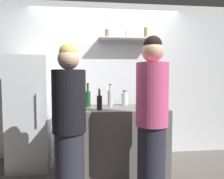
# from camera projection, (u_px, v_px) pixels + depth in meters

# --- Properties ---
(back_wall_assembly) EXTENTS (4.80, 0.32, 2.60)m
(back_wall_assembly) POSITION_uv_depth(u_px,v_px,m) (106.00, 80.00, 3.47)
(back_wall_assembly) COLOR white
(back_wall_assembly) RESTS_ON ground
(refrigerator) EXTENTS (0.58, 0.59, 1.66)m
(refrigerator) POSITION_uv_depth(u_px,v_px,m) (31.00, 112.00, 2.98)
(refrigerator) COLOR silver
(refrigerator) RESTS_ON ground
(counter) EXTENTS (1.45, 0.68, 0.93)m
(counter) POSITION_uv_depth(u_px,v_px,m) (112.00, 141.00, 2.79)
(counter) COLOR #66605B
(counter) RESTS_ON ground
(baking_pan) EXTENTS (0.34, 0.24, 0.05)m
(baking_pan) POSITION_uv_depth(u_px,v_px,m) (152.00, 107.00, 2.66)
(baking_pan) COLOR gray
(baking_pan) RESTS_ON counter
(utensil_holder) EXTENTS (0.12, 0.12, 0.22)m
(utensil_holder) POSITION_uv_depth(u_px,v_px,m) (67.00, 105.00, 2.57)
(utensil_holder) COLOR #B2B2B7
(utensil_holder) RESTS_ON counter
(wine_bottle_dark_glass) EXTENTS (0.07, 0.07, 0.28)m
(wine_bottle_dark_glass) POSITION_uv_depth(u_px,v_px,m) (99.00, 102.00, 2.57)
(wine_bottle_dark_glass) COLOR black
(wine_bottle_dark_glass) RESTS_ON counter
(wine_bottle_pale_glass) EXTENTS (0.07, 0.07, 0.32)m
(wine_bottle_pale_glass) POSITION_uv_depth(u_px,v_px,m) (110.00, 98.00, 2.83)
(wine_bottle_pale_glass) COLOR #B2BFB2
(wine_bottle_pale_glass) RESTS_ON counter
(wine_bottle_green_glass) EXTENTS (0.08, 0.08, 0.33)m
(wine_bottle_green_glass) POSITION_uv_depth(u_px,v_px,m) (88.00, 98.00, 2.83)
(wine_bottle_green_glass) COLOR #19471E
(wine_bottle_green_glass) RESTS_ON counter
(water_bottle_plastic) EXTENTS (0.10, 0.10, 0.22)m
(water_bottle_plastic) POSITION_uv_depth(u_px,v_px,m) (125.00, 99.00, 2.99)
(water_bottle_plastic) COLOR silver
(water_bottle_plastic) RESTS_ON counter
(person_pink_top) EXTENTS (0.34, 0.34, 1.79)m
(person_pink_top) POSITION_uv_depth(u_px,v_px,m) (152.00, 120.00, 2.13)
(person_pink_top) COLOR #262633
(person_pink_top) RESTS_ON ground
(person_blonde) EXTENTS (0.34, 0.34, 1.69)m
(person_blonde) POSITION_uv_depth(u_px,v_px,m) (69.00, 128.00, 2.05)
(person_blonde) COLOR #262633
(person_blonde) RESTS_ON ground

